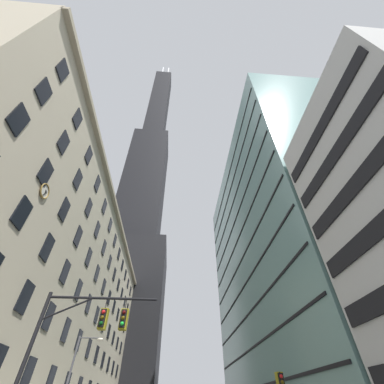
# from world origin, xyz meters

# --- Properties ---
(station_building) EXTENTS (17.00, 72.26, 29.37)m
(station_building) POSITION_xyz_m (-19.17, 30.13, 14.67)
(station_building) COLOR #BCAF93
(station_building) RESTS_ON ground
(dark_skyscraper) EXTENTS (24.87, 24.87, 214.95)m
(dark_skyscraper) POSITION_xyz_m (-15.48, 70.00, 64.72)
(dark_skyscraper) COLOR black
(dark_skyscraper) RESTS_ON ground
(glass_office_midrise) EXTENTS (18.09, 42.32, 44.75)m
(glass_office_midrise) POSITION_xyz_m (19.99, 25.51, 22.37)
(glass_office_midrise) COLOR gray
(glass_office_midrise) RESTS_ON ground
(traffic_signal_mast) EXTENTS (6.24, 0.63, 6.70)m
(traffic_signal_mast) POSITION_xyz_m (-4.37, 2.98, 4.82)
(traffic_signal_mast) COLOR black
(traffic_signal_mast) RESTS_ON sidewalk_left
(street_lamppost) EXTENTS (2.35, 0.32, 7.05)m
(street_lamppost) POSITION_xyz_m (-8.20, 15.64, 4.39)
(street_lamppost) COLOR #47474C
(street_lamppost) RESTS_ON sidewalk_left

